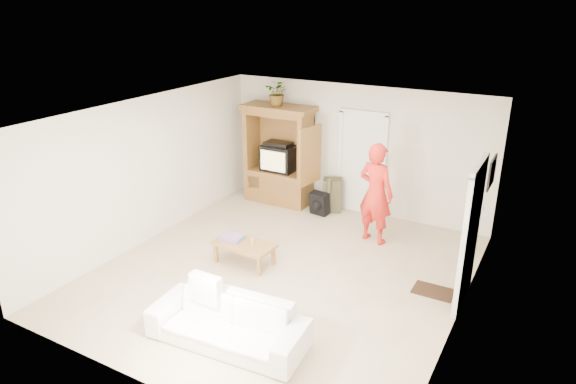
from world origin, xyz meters
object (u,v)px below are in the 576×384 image
object	(u,v)px
man	(376,193)
armoire	(280,161)
coffee_table	(244,246)
sofa	(228,322)

from	to	relation	value
man	armoire	bearing A→B (deg)	-6.04
coffee_table	armoire	bearing A→B (deg)	110.30
armoire	coffee_table	bearing A→B (deg)	-71.97
armoire	man	bearing A→B (deg)	-19.06
armoire	sofa	size ratio (longest dim) A/B	1.02
man	coffee_table	size ratio (longest dim) A/B	1.81
armoire	sofa	distance (m)	4.97
man	sofa	size ratio (longest dim) A/B	0.90
armoire	sofa	world-z (taller)	armoire
armoire	man	xyz separation A→B (m)	(2.46, -0.85, 0.02)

